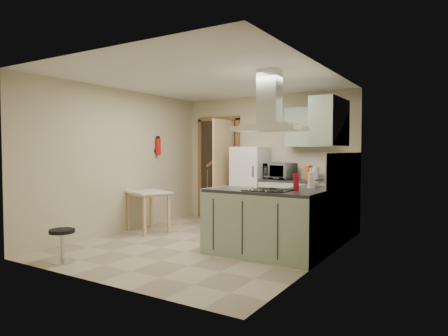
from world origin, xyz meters
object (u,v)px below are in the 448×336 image
Objects in this scene: drop_leaf_table at (148,211)px; extractor_hood at (269,129)px; fridge at (250,186)px; stool at (62,246)px; bentwood_chair at (219,202)px; microwave at (280,171)px; peninsula at (262,223)px.

extractor_hood is at bearing 11.77° from drop_leaf_table.
extractor_hood reaches higher than fridge.
stool is (0.37, -2.01, -0.15)m from drop_leaf_table.
fridge is at bearing 77.05° from stool.
fridge is 1.90× the size of bentwood_chair.
bentwood_chair is (0.54, 1.49, 0.03)m from drop_leaf_table.
extractor_hood is (1.32, -1.98, 0.97)m from fridge.
extractor_hood reaches higher than drop_leaf_table.
drop_leaf_table is 1.79× the size of stool.
fridge is at bearing 123.79° from extractor_hood.
bentwood_chair reaches higher than stool.
stool is at bearing -102.95° from fridge.
drop_leaf_table is 2.50m from microwave.
fridge is 1.67× the size of extractor_hood.
bentwood_chair is at bearing -162.10° from microwave.
drop_leaf_table is at bearing -120.20° from bentwood_chair.
stool is at bearing -98.17° from microwave.
peninsula is 2.87× the size of microwave.
bentwood_chair is at bearing 136.24° from extractor_hood.
stool is (-2.15, -1.61, -1.51)m from extractor_hood.
peninsula is at bearing -59.28° from microwave.
peninsula is at bearing 38.13° from stool.
peninsula is 2.17m from microwave.
drop_leaf_table is 2.05m from stool.
extractor_hood is 3.08m from stool.
peninsula is at bearing -58.26° from fridge.
peninsula is 1.72× the size of extractor_hood.
drop_leaf_table is at bearing -125.17° from microwave.
bentwood_chair is (-0.65, -0.09, -0.36)m from fridge.
microwave reaches higher than stool.
peninsula is at bearing -55.42° from bentwood_chair.
fridge reaches higher than stool.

